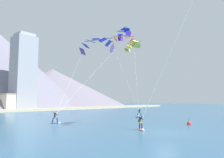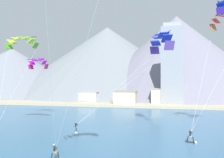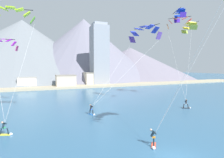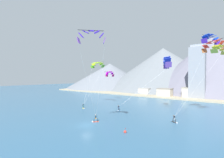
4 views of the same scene
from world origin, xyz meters
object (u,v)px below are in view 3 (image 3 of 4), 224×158
Objects in this scene: kitesurfer_mid_center at (153,141)px; parafoil_kite_far_left at (11,13)px; kitesurfer_near_trail at (92,111)px; parafoil_kite_near_lead at (180,22)px; parafoil_kite_distant_high_outer at (4,43)px; kitesurfer_far_left at (6,130)px; parafoil_kite_distant_low_drift at (179,14)px; parafoil_kite_distant_mid_solo at (189,26)px; parafoil_kite_near_trail at (144,32)px; kitesurfer_near_lead at (187,105)px.

kitesurfer_mid_center is 0.12× the size of parafoil_kite_far_left.
parafoil_kite_near_lead reaches higher than kitesurfer_near_trail.
parafoil_kite_distant_high_outer is at bearing 170.91° from parafoil_kite_near_lead.
parafoil_kite_distant_low_drift is at bearing 17.67° from kitesurfer_far_left.
parafoil_kite_distant_low_drift is 3.94m from parafoil_kite_distant_mid_solo.
parafoil_kite_near_lead is 40.09m from parafoil_kite_distant_high_outer.
kitesurfer_near_trail is at bearing -167.98° from parafoil_kite_distant_mid_solo.
parafoil_kite_near_lead reaches higher than kitesurfer_mid_center.
kitesurfer_near_trail is 20.90m from parafoil_kite_near_trail.
parafoil_kite_near_lead is 11.99m from parafoil_kite_near_trail.
parafoil_kite_near_trail is 2.65× the size of parafoil_kite_distant_mid_solo.
kitesurfer_near_trail is 0.34× the size of parafoil_kite_distant_high_outer.
kitesurfer_near_lead is 0.12× the size of parafoil_kite_near_trail.
parafoil_kite_distant_high_outer is (-16.64, 26.96, 12.05)m from kitesurfer_mid_center.
parafoil_kite_distant_mid_solo is at bearing -0.15° from parafoil_kite_near_trail.
kitesurfer_near_trail is at bearing -164.29° from parafoil_kite_distant_low_drift.
kitesurfer_near_trail is at bearing 21.67° from kitesurfer_far_left.
parafoil_kite_near_trail reaches higher than parafoil_kite_far_left.
parafoil_kite_near_trail is (-11.30, -1.61, -3.65)m from parafoil_kite_near_lead.
kitesurfer_near_trail is at bearing -11.59° from parafoil_kite_far_left.
parafoil_kite_near_trail is 29.00m from parafoil_kite_distant_high_outer.
kitesurfer_mid_center is at bearing -48.93° from parafoil_kite_far_left.
kitesurfer_far_left is 30.88m from parafoil_kite_near_trail.
parafoil_kite_far_left is at bearing -75.53° from parafoil_kite_distant_high_outer.
parafoil_kite_near_trail is 2.75× the size of parafoil_kite_distant_low_drift.
kitesurfer_far_left is at bearing -161.95° from parafoil_kite_near_lead.
parafoil_kite_near_trail is 12.09m from parafoil_kite_distant_low_drift.
kitesurfer_near_lead is 17.55m from parafoil_kite_near_trail.
parafoil_kite_distant_mid_solo is at bearing -11.00° from parafoil_kite_distant_high_outer.
parafoil_kite_near_lead is at bearing 133.61° from parafoil_kite_distant_mid_solo.
kitesurfer_mid_center is 0.30× the size of parafoil_kite_distant_mid_solo.
kitesurfer_near_trail is at bearing 172.16° from kitesurfer_near_lead.
parafoil_kite_near_lead is 3.19× the size of parafoil_kite_distant_mid_solo.
kitesurfer_near_trail is 31.83m from parafoil_kite_near_lead.
parafoil_kite_distant_mid_solo is (12.87, -0.03, 2.33)m from parafoil_kite_near_trail.
kitesurfer_mid_center is 1.01× the size of kitesurfer_far_left.
parafoil_kite_near_trail is at bearing 118.72° from kitesurfer_near_lead.
parafoil_kite_near_lead is (24.80, 7.26, 18.58)m from kitesurfer_near_trail.
kitesurfer_mid_center is 0.11× the size of parafoil_kite_near_trail.
parafoil_kite_near_lead is 1.21× the size of parafoil_kite_near_trail.
parafoil_kite_distant_high_outer is at bearing 169.00° from parafoil_kite_distant_mid_solo.
parafoil_kite_near_lead is at bearing 38.15° from parafoil_kite_distant_low_drift.
parafoil_kite_near_lead is (22.42, 20.71, 18.59)m from kitesurfer_mid_center.
parafoil_kite_distant_low_drift reaches higher than kitesurfer_near_lead.
parafoil_kite_far_left is at bearing -175.03° from parafoil_kite_distant_mid_solo.
kitesurfer_near_lead is 23.23m from parafoil_kite_distant_low_drift.
kitesurfer_mid_center is at bearing -137.26° from parafoil_kite_near_lead.
parafoil_kite_distant_low_drift reaches higher than parafoil_kite_far_left.
kitesurfer_far_left is 16.63m from parafoil_kite_far_left.
parafoil_kite_near_lead is 2.63m from parafoil_kite_distant_mid_solo.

